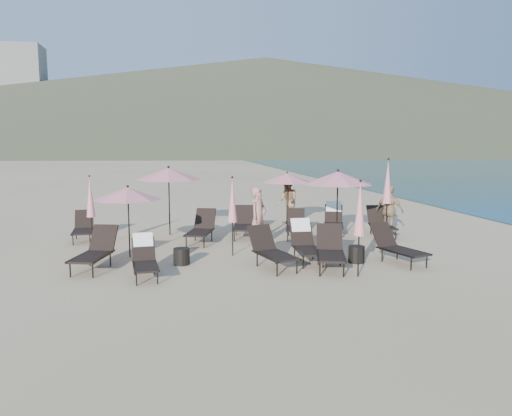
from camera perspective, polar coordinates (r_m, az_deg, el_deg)
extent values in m
plane|color=#D6BA8C|center=(13.53, 4.74, -6.52)|extent=(800.00, 800.00, 0.00)
cone|color=brown|center=(319.94, 1.09, 11.98)|extent=(690.00, 690.00, 55.00)
cone|color=brown|center=(393.70, 19.29, 9.07)|extent=(280.00, 280.00, 32.00)
cube|color=beige|center=(266.91, -25.33, 11.37)|extent=(22.00, 18.00, 48.00)
cube|color=beige|center=(325.70, -18.00, 10.04)|extent=(18.00, 16.00, 38.00)
cube|color=black|center=(13.40, -18.39, -5.35)|extent=(1.01, 1.45, 0.05)
cube|color=black|center=(14.13, -17.02, -3.29)|extent=(0.79, 0.66, 0.68)
cylinder|color=black|center=(13.08, -20.47, -6.64)|extent=(0.04, 0.04, 0.37)
cylinder|color=black|center=(14.07, -18.48, -5.56)|extent=(0.04, 0.04, 0.37)
cylinder|color=black|center=(12.84, -18.17, -6.80)|extent=(0.04, 0.04, 0.37)
cylinder|color=black|center=(13.85, -16.31, -5.68)|extent=(0.04, 0.04, 0.37)
cube|color=black|center=(13.58, -19.58, -5.18)|extent=(0.44, 1.44, 0.04)
cube|color=black|center=(13.32, -17.00, -5.32)|extent=(0.44, 1.44, 0.04)
cube|color=black|center=(12.31, -12.50, -6.57)|extent=(0.67, 1.15, 0.05)
cube|color=black|center=(12.97, -12.73, -4.62)|extent=(0.61, 0.47, 0.57)
cylinder|color=black|center=(11.90, -13.51, -7.91)|extent=(0.03, 0.03, 0.31)
cylinder|color=black|center=(12.81, -13.68, -6.80)|extent=(0.03, 0.03, 0.31)
cylinder|color=black|center=(11.92, -11.20, -7.81)|extent=(0.03, 0.03, 0.31)
cylinder|color=black|center=(12.84, -11.54, -6.71)|extent=(0.03, 0.03, 0.31)
cube|color=black|center=(12.34, -13.80, -6.53)|extent=(0.15, 1.24, 0.04)
cube|color=black|center=(12.37, -11.24, -6.42)|extent=(0.15, 1.24, 0.04)
cube|color=white|center=(13.06, -12.79, -3.57)|extent=(0.52, 0.30, 0.34)
cube|color=black|center=(12.90, 2.38, -5.48)|extent=(0.99, 1.43, 0.05)
cube|color=black|center=(13.58, 0.64, -3.43)|extent=(0.78, 0.65, 0.67)
cylinder|color=black|center=(12.35, 2.43, -7.00)|extent=(0.04, 0.04, 0.37)
cylinder|color=black|center=(13.31, 0.13, -5.92)|extent=(0.04, 0.04, 0.37)
cylinder|color=black|center=(12.62, 4.68, -6.70)|extent=(0.04, 0.04, 0.37)
cylinder|color=black|center=(13.56, 2.27, -5.67)|extent=(0.04, 0.04, 0.37)
cube|color=black|center=(12.79, 0.99, -5.53)|extent=(0.43, 1.41, 0.04)
cube|color=black|center=(13.09, 3.52, -5.24)|extent=(0.43, 1.41, 0.04)
cube|color=black|center=(13.63, 6.03, -4.89)|extent=(0.68, 1.25, 0.05)
cube|color=black|center=(14.35, 5.24, -3.01)|extent=(0.65, 0.49, 0.63)
cylinder|color=black|center=(13.13, 5.43, -6.19)|extent=(0.04, 0.04, 0.35)
cylinder|color=black|center=(14.12, 4.43, -5.19)|extent=(0.04, 0.04, 0.35)
cylinder|color=black|center=(13.26, 7.68, -6.08)|extent=(0.04, 0.04, 0.35)
cylinder|color=black|center=(14.25, 6.52, -5.10)|extent=(0.04, 0.04, 0.35)
cube|color=black|center=(13.61, 4.72, -4.85)|extent=(0.10, 1.38, 0.04)
cube|color=black|center=(13.75, 7.22, -4.75)|extent=(0.10, 1.38, 0.04)
cube|color=white|center=(14.45, 5.12, -1.96)|extent=(0.56, 0.31, 0.38)
cube|color=black|center=(12.94, 8.54, -5.47)|extent=(1.03, 1.47, 0.06)
cube|color=black|center=(13.74, 8.39, -3.29)|extent=(0.80, 0.68, 0.69)
cylinder|color=black|center=(12.43, 7.31, -6.93)|extent=(0.04, 0.04, 0.38)
cylinder|color=black|center=(13.54, 7.18, -5.72)|extent=(0.04, 0.04, 0.38)
cylinder|color=black|center=(12.46, 9.99, -6.95)|extent=(0.04, 0.04, 0.38)
cylinder|color=black|center=(13.57, 9.63, -5.74)|extent=(0.04, 0.04, 0.38)
cube|color=black|center=(12.97, 7.06, -5.35)|extent=(0.46, 1.45, 0.04)
cube|color=black|center=(13.01, 10.01, -5.37)|extent=(0.46, 1.45, 0.04)
cube|color=black|center=(13.99, 16.62, -4.79)|extent=(1.00, 1.41, 0.05)
cube|color=black|center=(14.53, 14.33, -2.99)|extent=(0.77, 0.65, 0.65)
cylinder|color=black|center=(13.47, 17.31, -6.12)|extent=(0.04, 0.04, 0.36)
cylinder|color=black|center=(14.24, 14.22, -5.27)|extent=(0.04, 0.04, 0.36)
cylinder|color=black|center=(13.86, 18.93, -5.81)|extent=(0.04, 0.04, 0.36)
cylinder|color=black|center=(14.61, 15.84, -5.00)|extent=(0.04, 0.04, 0.36)
cube|color=black|center=(13.81, 15.52, -4.87)|extent=(0.46, 1.38, 0.04)
cube|color=black|center=(14.24, 17.39, -4.56)|extent=(0.46, 1.38, 0.04)
cube|color=black|center=(17.44, -19.21, -2.55)|extent=(0.69, 1.23, 0.05)
cube|color=black|center=(18.18, -19.04, -1.21)|extent=(0.64, 0.49, 0.61)
cylinder|color=black|center=(17.01, -20.19, -3.46)|extent=(0.04, 0.04, 0.34)
cylinder|color=black|center=(18.01, -19.86, -2.84)|extent=(0.04, 0.04, 0.34)
cylinder|color=black|center=(16.96, -18.45, -3.41)|extent=(0.04, 0.04, 0.34)
cylinder|color=black|center=(17.96, -18.22, -2.80)|extent=(0.04, 0.04, 0.34)
cube|color=black|center=(17.51, -20.17, -2.52)|extent=(0.13, 1.34, 0.04)
cube|color=black|center=(17.46, -18.22, -2.46)|extent=(0.13, 1.34, 0.04)
cube|color=black|center=(16.16, -6.52, -2.83)|extent=(1.04, 1.45, 0.05)
cube|color=black|center=(16.95, -5.82, -1.23)|extent=(0.79, 0.68, 0.67)
cylinder|color=black|center=(15.75, -7.99, -3.85)|extent=(0.04, 0.04, 0.37)
cylinder|color=black|center=(16.81, -6.97, -3.10)|extent=(0.04, 0.04, 0.37)
cylinder|color=black|center=(15.61, -5.97, -3.92)|extent=(0.04, 0.04, 0.37)
cylinder|color=black|center=(16.68, -5.08, -3.16)|extent=(0.04, 0.04, 0.37)
cube|color=black|center=(16.29, -7.59, -2.72)|extent=(0.49, 1.41, 0.04)
cube|color=black|center=(16.13, -5.34, -2.79)|extent=(0.49, 1.41, 0.04)
cube|color=black|center=(17.05, -1.46, -2.25)|extent=(0.91, 1.40, 0.05)
cube|color=black|center=(17.85, -1.34, -0.77)|extent=(0.75, 0.61, 0.67)
cylinder|color=black|center=(16.57, -2.51, -3.22)|extent=(0.04, 0.04, 0.37)
cylinder|color=black|center=(17.65, -2.29, -2.55)|extent=(0.04, 0.04, 0.37)
cylinder|color=black|center=(16.54, -0.57, -3.23)|extent=(0.04, 0.04, 0.37)
cylinder|color=black|center=(17.63, -0.47, -2.55)|extent=(0.04, 0.04, 0.37)
cube|color=black|center=(17.11, -2.53, -2.18)|extent=(0.33, 1.43, 0.04)
cube|color=black|center=(17.09, -0.37, -2.19)|extent=(0.33, 1.43, 0.04)
cube|color=black|center=(17.05, 4.55, -2.40)|extent=(0.90, 1.28, 0.05)
cube|color=black|center=(17.77, 4.60, -1.05)|extent=(0.70, 0.59, 0.60)
cylinder|color=black|center=(16.61, 3.64, -3.27)|extent=(0.03, 0.03, 0.33)
cylinder|color=black|center=(17.59, 3.75, -2.65)|extent=(0.03, 0.03, 0.33)
cylinder|color=black|center=(16.60, 5.38, -3.29)|extent=(0.03, 0.03, 0.33)
cylinder|color=black|center=(17.58, 5.39, -2.68)|extent=(0.03, 0.03, 0.33)
cube|color=black|center=(17.10, 3.58, -2.32)|extent=(0.40, 1.27, 0.04)
cube|color=black|center=(17.09, 5.53, -2.35)|extent=(0.40, 1.27, 0.04)
cube|color=black|center=(17.73, 8.86, -2.00)|extent=(1.01, 1.38, 0.05)
cube|color=black|center=(18.51, 8.86, -0.64)|extent=(0.76, 0.65, 0.64)
cylinder|color=black|center=(17.25, 7.97, -2.88)|extent=(0.04, 0.04, 0.35)
cylinder|color=black|center=(18.30, 7.99, -2.27)|extent=(0.04, 0.04, 0.35)
cylinder|color=black|center=(17.26, 9.76, -2.91)|extent=(0.04, 0.04, 0.35)
cylinder|color=black|center=(18.31, 9.68, -2.31)|extent=(0.04, 0.04, 0.35)
cube|color=black|center=(17.78, 7.86, -1.92)|extent=(0.49, 1.34, 0.04)
cube|color=black|center=(17.79, 9.86, -1.96)|extent=(0.49, 1.34, 0.04)
cube|color=white|center=(18.62, 8.87, 0.17)|extent=(0.62, 0.46, 0.39)
cube|color=black|center=(17.83, 14.33, -2.09)|extent=(0.79, 1.32, 0.05)
cube|color=black|center=(18.57, 13.58, -0.72)|extent=(0.70, 0.55, 0.64)
cylinder|color=black|center=(17.29, 13.98, -3.01)|extent=(0.04, 0.04, 0.35)
cylinder|color=black|center=(18.30, 12.98, -2.39)|extent=(0.04, 0.04, 0.35)
cylinder|color=black|center=(17.46, 15.68, -2.96)|extent=(0.04, 0.04, 0.35)
cylinder|color=black|center=(18.46, 14.60, -2.36)|extent=(0.04, 0.04, 0.35)
cube|color=black|center=(17.78, 13.32, -2.05)|extent=(0.21, 1.40, 0.04)
cube|color=black|center=(17.97, 15.23, -2.01)|extent=(0.21, 1.40, 0.04)
cylinder|color=black|center=(14.66, -14.32, -1.78)|extent=(0.04, 0.04, 1.93)
cone|color=#E38480|center=(14.54, -14.44, 1.62)|extent=(1.93, 1.93, 0.35)
sphere|color=black|center=(14.53, -14.46, 2.41)|extent=(0.07, 0.07, 0.07)
cylinder|color=black|center=(16.11, 9.25, -0.21)|extent=(0.05, 0.05, 2.26)
cone|color=#E38480|center=(16.00, 9.33, 3.42)|extent=(2.26, 2.26, 0.41)
sphere|color=black|center=(15.99, 9.35, 4.26)|extent=(0.09, 0.09, 0.09)
cylinder|color=black|center=(17.83, -9.88, 0.56)|extent=(0.05, 0.05, 2.28)
cone|color=#E38480|center=(17.74, -9.96, 3.87)|extent=(2.28, 2.28, 0.41)
sphere|color=black|center=(17.72, -9.98, 4.64)|extent=(0.09, 0.09, 0.09)
cylinder|color=black|center=(19.48, 3.57, 0.82)|extent=(0.04, 0.04, 1.99)
cone|color=#E38480|center=(19.39, 3.59, 3.46)|extent=(1.99, 1.99, 0.36)
sphere|color=black|center=(19.38, 3.60, 4.07)|extent=(0.08, 0.08, 0.08)
cylinder|color=black|center=(12.51, 11.63, -5.41)|extent=(0.04, 0.04, 1.03)
cone|color=#E38480|center=(12.31, 11.77, -0.11)|extent=(0.28, 0.28, 1.31)
sphere|color=black|center=(12.23, 11.86, 3.05)|extent=(0.07, 0.07, 0.07)
cylinder|color=black|center=(17.89, 14.67, -1.34)|extent=(0.04, 0.04, 1.17)
cone|color=#E38480|center=(17.74, 14.81, 2.92)|extent=(0.32, 0.32, 1.49)
sphere|color=black|center=(17.70, 14.90, 5.43)|extent=(0.07, 0.07, 0.07)
cylinder|color=black|center=(16.37, -18.25, -2.65)|extent=(0.04, 0.04, 0.98)
cone|color=#E38480|center=(16.21, -18.42, 1.20)|extent=(0.27, 0.27, 1.24)
sphere|color=black|center=(16.16, -18.51, 3.49)|extent=(0.06, 0.06, 0.06)
cylinder|color=black|center=(14.50, -2.69, -3.53)|extent=(0.04, 0.04, 0.99)
cone|color=#E38480|center=(14.33, -2.72, 0.90)|extent=(0.27, 0.27, 1.26)
sphere|color=black|center=(14.26, -2.73, 3.53)|extent=(0.06, 0.06, 0.06)
cylinder|color=black|center=(13.64, -8.51, -5.49)|extent=(0.44, 0.44, 0.45)
cylinder|color=black|center=(13.99, 11.41, -5.21)|extent=(0.44, 0.44, 0.46)
imported|color=#B27360|center=(15.64, 0.26, -1.03)|extent=(0.80, 0.81, 1.89)
imported|color=#96724D|center=(19.74, 3.61, 0.75)|extent=(0.78, 0.97, 1.88)
imported|color=tan|center=(18.12, 15.03, -0.28)|extent=(0.94, 1.11, 1.78)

